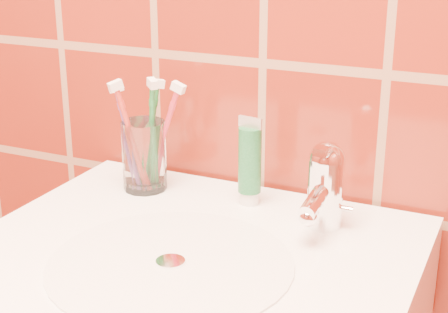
% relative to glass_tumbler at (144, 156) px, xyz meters
% --- Properties ---
extents(glass_tumbler, '(0.08, 0.08, 0.11)m').
position_rel_glass_tumbler_xyz_m(glass_tumbler, '(0.00, 0.00, 0.00)').
color(glass_tumbler, white).
rests_on(glass_tumbler, pedestal_sink).
extents(toothpaste_tube, '(0.04, 0.03, 0.13)m').
position_rel_glass_tumbler_xyz_m(toothpaste_tube, '(0.17, 0.01, 0.01)').
color(toothpaste_tube, white).
rests_on(toothpaste_tube, pedestal_sink).
extents(faucet, '(0.05, 0.11, 0.12)m').
position_rel_glass_tumbler_xyz_m(faucet, '(0.29, -0.02, 0.01)').
color(faucet, white).
rests_on(faucet, pedestal_sink).
extents(toothbrush_0, '(0.10, 0.12, 0.19)m').
position_rel_glass_tumbler_xyz_m(toothbrush_0, '(-0.00, -0.02, 0.03)').
color(toothbrush_0, '#B42F26').
rests_on(toothbrush_0, glass_tumbler).
extents(toothbrush_1, '(0.08, 0.07, 0.17)m').
position_rel_glass_tumbler_xyz_m(toothbrush_1, '(-0.02, -0.01, 0.03)').
color(toothbrush_1, '#76428E').
rests_on(toothbrush_1, glass_tumbler).
extents(toothbrush_2, '(0.08, 0.08, 0.19)m').
position_rel_glass_tumbler_xyz_m(toothbrush_2, '(0.02, -0.00, 0.03)').
color(toothbrush_2, '#207A39').
rests_on(toothbrush_2, glass_tumbler).
extents(toothbrush_3, '(0.09, 0.09, 0.18)m').
position_rel_glass_tumbler_xyz_m(toothbrush_3, '(0.03, 0.01, 0.03)').
color(toothbrush_3, '#BA273D').
rests_on(toothbrush_3, glass_tumbler).
extents(toothbrush_4, '(0.08, 0.08, 0.18)m').
position_rel_glass_tumbler_xyz_m(toothbrush_4, '(0.00, 0.02, 0.03)').
color(toothbrush_4, '#1D6F30').
rests_on(toothbrush_4, glass_tumbler).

